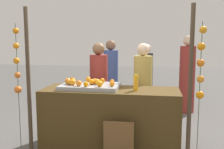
{
  "coord_description": "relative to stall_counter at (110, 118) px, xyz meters",
  "views": [
    {
      "loc": [
        0.65,
        -3.8,
        1.63
      ],
      "look_at": [
        0.0,
        0.15,
        1.09
      ],
      "focal_mm": 42.02,
      "sensor_mm": 36.0,
      "label": 1
    }
  ],
  "objects": [
    {
      "name": "orange_13",
      "position": [
        -0.44,
        -0.15,
        0.55
      ],
      "size": [
        0.08,
        0.08,
        0.08
      ],
      "primitive_type": "sphere",
      "color": "orange",
      "rests_on": "orange_tray"
    },
    {
      "name": "canopy_post_right",
      "position": [
        1.1,
        -0.4,
        0.59
      ],
      "size": [
        0.06,
        0.06,
        2.07
      ],
      "primitive_type": "cylinder",
      "color": "#473828",
      "rests_on": "ground_plane"
    },
    {
      "name": "vendor_left",
      "position": [
        -0.32,
        0.67,
        0.29
      ],
      "size": [
        0.32,
        0.32,
        1.57
      ],
      "color": "maroon",
      "rests_on": "ground_plane"
    },
    {
      "name": "orange_0",
      "position": [
        -0.13,
        -0.17,
        0.55
      ],
      "size": [
        0.09,
        0.09,
        0.09
      ],
      "primitive_type": "sphere",
      "color": "orange",
      "rests_on": "orange_tray"
    },
    {
      "name": "orange_tray",
      "position": [
        -0.31,
        0.01,
        0.48
      ],
      "size": [
        0.87,
        0.59,
        0.06
      ],
      "primitive_type": "cube",
      "color": "#9EA0A5",
      "rests_on": "stall_counter"
    },
    {
      "name": "crowd_person_2",
      "position": [
        1.37,
        2.18,
        0.35
      ],
      "size": [
        0.34,
        0.34,
        1.72
      ],
      "color": "maroon",
      "rests_on": "ground_plane"
    },
    {
      "name": "garland_strand_right",
      "position": [
        1.22,
        -0.43,
        0.87
      ],
      "size": [
        0.11,
        0.11,
        1.85
      ],
      "color": "#2D4C23",
      "rests_on": "ground_plane"
    },
    {
      "name": "orange_7",
      "position": [
        -0.66,
        0.21,
        0.54
      ],
      "size": [
        0.07,
        0.07,
        0.07
      ],
      "primitive_type": "sphere",
      "color": "orange",
      "rests_on": "orange_tray"
    },
    {
      "name": "juice_bottle",
      "position": [
        0.38,
        -0.06,
        0.56
      ],
      "size": [
        0.07,
        0.07,
        0.24
      ],
      "color": "#FBAB1E",
      "rests_on": "stall_counter"
    },
    {
      "name": "chalkboard_sign",
      "position": [
        0.2,
        -0.52,
        -0.17
      ],
      "size": [
        0.4,
        0.03,
        0.58
      ],
      "color": "brown",
      "rests_on": "ground_plane"
    },
    {
      "name": "orange_6",
      "position": [
        0.01,
        0.11,
        0.54
      ],
      "size": [
        0.07,
        0.07,
        0.07
      ],
      "primitive_type": "sphere",
      "color": "orange",
      "rests_on": "orange_tray"
    },
    {
      "name": "canopy_post_left",
      "position": [
        -1.1,
        -0.4,
        0.59
      ],
      "size": [
        0.06,
        0.06,
        2.07
      ],
      "primitive_type": "cylinder",
      "color": "#473828",
      "rests_on": "ground_plane"
    },
    {
      "name": "orange_3",
      "position": [
        -0.61,
        -0.06,
        0.55
      ],
      "size": [
        0.08,
        0.08,
        0.08
      ],
      "primitive_type": "sphere",
      "color": "orange",
      "rests_on": "orange_tray"
    },
    {
      "name": "crowd_person_1",
      "position": [
        -0.3,
        1.82,
        0.31
      ],
      "size": [
        0.32,
        0.32,
        1.61
      ],
      "color": "#384C8C",
      "rests_on": "ground_plane"
    },
    {
      "name": "orange_11",
      "position": [
        -0.41,
        0.25,
        0.55
      ],
      "size": [
        0.08,
        0.08,
        0.08
      ],
      "primitive_type": "sphere",
      "color": "orange",
      "rests_on": "orange_tray"
    },
    {
      "name": "orange_1",
      "position": [
        -0.2,
        0.01,
        0.55
      ],
      "size": [
        0.09,
        0.09,
        0.09
      ],
      "primitive_type": "sphere",
      "color": "orange",
      "rests_on": "orange_tray"
    },
    {
      "name": "orange_5",
      "position": [
        -0.32,
        -0.19,
        0.54
      ],
      "size": [
        0.08,
        0.08,
        0.08
      ],
      "primitive_type": "sphere",
      "color": "orange",
      "rests_on": "orange_tray"
    },
    {
      "name": "orange_14",
      "position": [
        0.04,
        -0.11,
        0.54
      ],
      "size": [
        0.08,
        0.08,
        0.08
      ],
      "primitive_type": "sphere",
      "color": "orange",
      "rests_on": "orange_tray"
    },
    {
      "name": "stall_counter",
      "position": [
        0.0,
        0.0,
        0.0
      ],
      "size": [
        2.04,
        0.73,
        0.89
      ],
      "primitive_type": "cube",
      "color": "#4C3819",
      "rests_on": "ground_plane"
    },
    {
      "name": "orange_2",
      "position": [
        -0.66,
        -0.0,
        0.55
      ],
      "size": [
        0.09,
        0.09,
        0.09
      ],
      "primitive_type": "sphere",
      "color": "orange",
      "rests_on": "orange_tray"
    },
    {
      "name": "orange_10",
      "position": [
        -0.16,
        0.17,
        0.54
      ],
      "size": [
        0.08,
        0.08,
        0.08
      ],
      "primitive_type": "sphere",
      "color": "orange",
      "rests_on": "orange_tray"
    },
    {
      "name": "orange_4",
      "position": [
        -0.29,
        0.0,
        0.55
      ],
      "size": [
        0.09,
        0.09,
        0.09
      ],
      "primitive_type": "sphere",
      "color": "orange",
      "rests_on": "orange_tray"
    },
    {
      "name": "crowd_person_0",
      "position": [
        0.46,
        2.23,
        0.27
      ],
      "size": [
        0.31,
        0.31,
        1.53
      ],
      "color": "#333338",
      "rests_on": "ground_plane"
    },
    {
      "name": "vendor_right",
      "position": [
        0.45,
        0.63,
        0.28
      ],
      "size": [
        0.31,
        0.31,
        1.57
      ],
      "color": "tan",
      "rests_on": "ground_plane"
    },
    {
      "name": "garland_strand_left",
      "position": [
        -1.23,
        -0.46,
        0.82
      ],
      "size": [
        0.1,
        0.11,
        1.85
      ],
      "color": "#2D4C23",
      "rests_on": "ground_plane"
    },
    {
      "name": "ground_plane",
      "position": [
        0.0,
        0.0,
        -0.45
      ],
      "size": [
        24.0,
        24.0,
        0.0
      ],
      "primitive_type": "plane",
      "color": "#565451"
    },
    {
      "name": "orange_9",
      "position": [
        -0.26,
        0.09,
        0.55
      ],
      "size": [
        0.08,
        0.08,
        0.08
      ],
      "primitive_type": "sphere",
      "color": "orange",
      "rests_on": "orange_tray"
    },
    {
      "name": "orange_8",
      "position": [
        -0.55,
        -0.11,
        0.55
      ],
      "size": [
        0.09,
        0.09,
        0.09
      ],
      "primitive_type": "sphere",
      "color": "orange",
      "rests_on": "orange_tray"
    },
    {
      "name": "orange_12",
      "position": [
        -0.61,
        0.09,
        0.55
      ],
      "size": [
        0.08,
        0.08,
        0.08
      ],
      "primitive_type": "sphere",
      "color": "orange",
      "rests_on": "orange_tray"
    }
  ]
}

